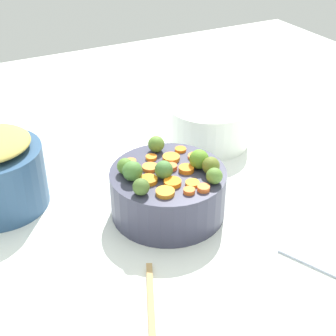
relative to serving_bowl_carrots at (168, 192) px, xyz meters
name	(u,v)px	position (x,y,z in m)	size (l,w,h in m)	color
tabletop	(189,213)	(0.02, 0.05, -0.06)	(2.40, 2.40, 0.02)	white
serving_bowl_carrots	(168,192)	(0.00, 0.00, 0.00)	(0.26, 0.26, 0.11)	#38394E
carrot_slice_0	(151,158)	(-0.07, -0.01, 0.06)	(0.03, 0.03, 0.01)	orange
carrot_slice_1	(165,192)	(0.07, -0.04, 0.06)	(0.04, 0.04, 0.01)	orange
carrot_slice_2	(204,188)	(0.10, 0.03, 0.06)	(0.03, 0.03, 0.01)	orange
carrot_slice_3	(171,158)	(-0.04, 0.03, 0.06)	(0.04, 0.04, 0.01)	orange
carrot_slice_4	(171,167)	(-0.01, 0.01, 0.06)	(0.03, 0.03, 0.01)	orange
carrot_slice_5	(173,183)	(0.05, -0.01, 0.06)	(0.04, 0.04, 0.01)	orange
carrot_slice_6	(196,157)	(-0.02, 0.09, 0.06)	(0.04, 0.04, 0.01)	orange
carrot_slice_7	(189,191)	(0.09, 0.00, 0.06)	(0.02, 0.02, 0.01)	orange
carrot_slice_8	(148,179)	(0.01, -0.06, 0.06)	(0.04, 0.04, 0.01)	orange
carrot_slice_9	(192,183)	(0.07, 0.02, 0.06)	(0.03, 0.03, 0.01)	orange
carrot_slice_10	(181,150)	(-0.07, 0.07, 0.06)	(0.03, 0.03, 0.01)	orange
carrot_slice_11	(150,167)	(-0.03, -0.03, 0.06)	(0.04, 0.04, 0.01)	orange
carrot_slice_12	(131,162)	(-0.07, -0.06, 0.06)	(0.02, 0.02, 0.01)	orange
carrot_slice_13	(186,169)	(0.01, 0.04, 0.06)	(0.03, 0.03, 0.01)	orange
brussels_sprout_0	(125,166)	(-0.04, -0.09, 0.07)	(0.04, 0.04, 0.04)	#517D2E
brussels_sprout_1	(141,187)	(0.05, -0.09, 0.07)	(0.04, 0.04, 0.04)	#4C6C2D
brussels_sprout_2	(164,170)	(0.02, -0.02, 0.07)	(0.04, 0.04, 0.04)	#467838
brussels_sprout_3	(211,166)	(0.05, 0.08, 0.07)	(0.04, 0.04, 0.04)	#5E6C25
brussels_sprout_4	(214,176)	(0.08, 0.07, 0.07)	(0.04, 0.04, 0.04)	#567F32
brussels_sprout_5	(199,159)	(0.02, 0.07, 0.08)	(0.04, 0.04, 0.04)	#578925
brussels_sprout_6	(132,171)	(-0.01, -0.08, 0.08)	(0.04, 0.04, 0.04)	#497B34
brussels_sprout_7	(156,144)	(-0.09, 0.02, 0.07)	(0.04, 0.04, 0.04)	olive
wooden_spoon	(153,335)	(0.30, -0.19, -0.05)	(0.24, 0.13, 0.01)	tan
casserole_dish	(209,124)	(-0.24, 0.26, 0.00)	(0.23, 0.23, 0.12)	white
dish_towel	(333,256)	(0.29, 0.23, -0.05)	(0.19, 0.11, 0.01)	#A7B2C5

